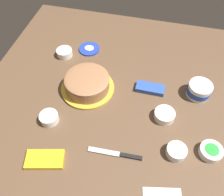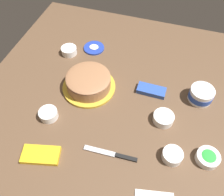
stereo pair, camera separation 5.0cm
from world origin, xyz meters
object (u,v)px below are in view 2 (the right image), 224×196
candy_box_lower (41,155)px  candy_box_upper (151,90)px  spreading_knife (115,155)px  sprinkle_bowl_green (208,157)px  sprinkle_bowl_yellow (69,50)px  sprinkle_bowl_pink (163,119)px  sprinkle_bowl_blue (172,155)px  sprinkle_bowl_orange (48,114)px  frosted_cake (89,82)px  frosting_tub_lid (94,48)px  frosting_tub (201,94)px

candy_box_lower → candy_box_upper: candy_box_upper is taller
spreading_knife → sprinkle_bowl_green: (-0.38, -0.10, 0.01)m
sprinkle_bowl_green → sprinkle_bowl_yellow: size_ratio=1.10×
sprinkle_bowl_pink → candy_box_upper: sprinkle_bowl_pink is taller
sprinkle_bowl_blue → sprinkle_bowl_orange: (0.59, -0.03, -0.00)m
frosted_cake → sprinkle_bowl_green: frosted_cake is taller
sprinkle_bowl_yellow → sprinkle_bowl_pink: (-0.61, 0.30, 0.00)m
frosted_cake → spreading_knife: 0.40m
frosted_cake → sprinkle_bowl_pink: 0.42m
frosted_cake → candy_box_lower: 0.43m
sprinkle_bowl_green → frosting_tub_lid: bearing=-36.6°
frosting_tub_lid → sprinkle_bowl_pink: bearing=141.7°
sprinkle_bowl_green → sprinkle_bowl_yellow: 0.93m
sprinkle_bowl_orange → sprinkle_bowl_pink: (-0.52, -0.14, 0.00)m
frosting_tub → candy_box_upper: size_ratio=0.82×
sprinkle_bowl_green → sprinkle_bowl_orange: (0.74, 0.01, 0.00)m
frosting_tub_lid → sprinkle_bowl_yellow: sprinkle_bowl_yellow is taller
candy_box_lower → frosting_tub_lid: bearing=-101.9°
candy_box_upper → sprinkle_bowl_orange: bearing=34.9°
frosting_tub_lid → sprinkle_bowl_green: (-0.70, 0.52, 0.01)m
frosting_tub → sprinkle_bowl_green: (-0.06, 0.32, -0.02)m
frosting_tub_lid → candy_box_upper: 0.46m
sprinkle_bowl_pink → sprinkle_bowl_yellow: bearing=-26.4°
sprinkle_bowl_yellow → sprinkle_bowl_blue: bearing=145.1°
candy_box_lower → spreading_knife: bearing=-175.7°
sprinkle_bowl_blue → candy_box_lower: 0.56m
candy_box_lower → candy_box_upper: (-0.37, -0.49, 0.00)m
sprinkle_bowl_green → sprinkle_bowl_pink: (0.21, -0.13, 0.00)m
candy_box_lower → sprinkle_bowl_green: bearing=-177.4°
frosted_cake → sprinkle_bowl_orange: (0.12, 0.23, -0.02)m
sprinkle_bowl_yellow → sprinkle_bowl_pink: same height
sprinkle_bowl_green → sprinkle_bowl_orange: 0.74m
frosted_cake → frosting_tub: (-0.56, -0.10, -0.01)m
sprinkle_bowl_orange → candy_box_lower: sprinkle_bowl_orange is taller
sprinkle_bowl_orange → candy_box_lower: 0.20m
sprinkle_bowl_blue → frosting_tub: bearing=-103.2°
sprinkle_bowl_blue → candy_box_upper: size_ratio=0.60×
frosting_tub → sprinkle_bowl_pink: (0.15, 0.19, -0.01)m
sprinkle_bowl_orange → candy_box_lower: (-0.06, 0.19, -0.01)m
frosted_cake → spreading_knife: (-0.24, 0.32, -0.04)m
frosted_cake → candy_box_upper: frosted_cake is taller
frosting_tub → frosting_tub_lid: (0.64, -0.20, -0.03)m
frosting_tub → sprinkle_bowl_orange: frosting_tub is taller
frosted_cake → sprinkle_bowl_pink: size_ratio=2.82×
frosting_tub_lid → sprinkle_bowl_green: size_ratio=1.25×
frosting_tub → sprinkle_bowl_pink: size_ratio=1.23×
sprinkle_bowl_pink → candy_box_upper: size_ratio=0.67×
sprinkle_bowl_green → sprinkle_bowl_pink: bearing=-32.1°
sprinkle_bowl_blue → frosted_cake: bearing=-28.7°
sprinkle_bowl_orange → sprinkle_bowl_green: bearing=-179.6°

